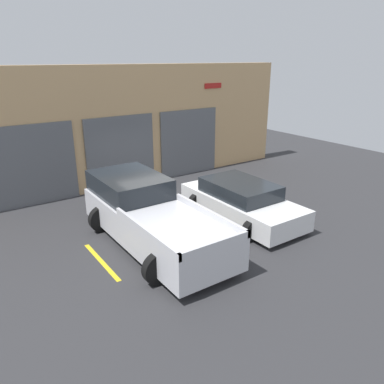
{
  "coord_description": "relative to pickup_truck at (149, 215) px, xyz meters",
  "views": [
    {
      "loc": [
        -6.09,
        -10.42,
        4.96
      ],
      "look_at": [
        0.0,
        -1.65,
        1.1
      ],
      "focal_mm": 35.0,
      "sensor_mm": 36.0,
      "label": 1
    }
  ],
  "objects": [
    {
      "name": "ground_plane",
      "position": [
        1.6,
        1.85,
        -0.79
      ],
      "size": [
        28.0,
        28.0,
        0.0
      ],
      "primitive_type": "plane",
      "color": "#2D2D30"
    },
    {
      "name": "pickup_truck",
      "position": [
        0.0,
        0.0,
        0.0
      ],
      "size": [
        2.51,
        5.46,
        1.67
      ],
      "color": "silver",
      "rests_on": "ground"
    },
    {
      "name": "parking_stripe_left",
      "position": [
        1.6,
        -0.3,
        -0.79
      ],
      "size": [
        0.12,
        2.2,
        0.01
      ],
      "primitive_type": "cube",
      "color": "gold",
      "rests_on": "ground"
    },
    {
      "name": "shophouse_building",
      "position": [
        1.59,
        5.13,
        1.52
      ],
      "size": [
        15.76,
        0.68,
        4.71
      ],
      "color": "tan",
      "rests_on": "ground"
    },
    {
      "name": "sedan_white",
      "position": [
        3.19,
        -0.28,
        -0.21
      ],
      "size": [
        2.24,
        4.3,
        1.23
      ],
      "color": "white",
      "rests_on": "ground"
    },
    {
      "name": "parking_stripe_centre",
      "position": [
        4.79,
        -0.3,
        -0.79
      ],
      "size": [
        0.12,
        2.2,
        0.01
      ],
      "primitive_type": "cube",
      "color": "gold",
      "rests_on": "ground"
    },
    {
      "name": "parking_stripe_far_left",
      "position": [
        -1.6,
        -0.3,
        -0.79
      ],
      "size": [
        0.12,
        2.2,
        0.01
      ],
      "primitive_type": "cube",
      "color": "gold",
      "rests_on": "ground"
    }
  ]
}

